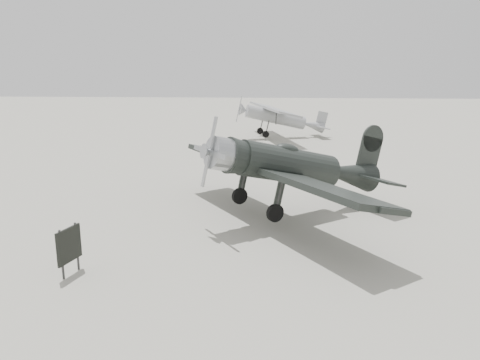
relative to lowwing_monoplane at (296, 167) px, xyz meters
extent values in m
plane|color=gray|center=(-1.12, -3.87, -1.95)|extent=(160.00, 160.00, 0.00)
cylinder|color=black|center=(-0.31, -0.21, 0.07)|extent=(4.18, 3.39, 1.32)
cone|color=black|center=(2.28, 1.51, 0.12)|extent=(2.72, 2.37, 1.22)
cylinder|color=#B0B2B4|center=(-2.71, -1.79, 0.07)|extent=(1.35, 1.44, 1.17)
cone|color=#B0B2B4|center=(-3.18, -2.10, 0.07)|extent=(0.57, 0.62, 0.53)
cube|color=#B0B2B4|center=(-3.12, -2.07, 0.07)|extent=(0.14, 0.17, 2.45)
ellipsoid|color=black|center=(-0.47, -0.31, 0.65)|extent=(1.22, 1.11, 0.43)
cube|color=black|center=(-0.86, -0.57, -0.26)|extent=(7.88, 10.51, 0.21)
cube|color=black|center=(2.91, 1.92, 0.16)|extent=(3.05, 3.87, 0.09)
cube|color=black|center=(3.02, 2.00, 0.96)|extent=(0.99, 0.70, 1.69)
cylinder|color=black|center=(-0.47, -1.84, -1.55)|extent=(0.62, 0.48, 0.64)
cylinder|color=black|center=(-1.88, 0.28, -1.55)|extent=(0.62, 0.48, 0.64)
cylinder|color=#333333|center=(-0.47, -1.84, -0.92)|extent=(0.14, 0.14, 1.32)
cylinder|color=#333333|center=(-1.88, 0.28, -0.92)|extent=(0.14, 0.14, 1.32)
cylinder|color=black|center=(3.10, 2.05, -0.29)|extent=(0.21, 0.18, 0.21)
cylinder|color=gray|center=(-0.83, 21.14, -0.22)|extent=(5.09, 2.27, 1.05)
cone|color=gray|center=(2.42, 21.99, -0.22)|extent=(1.91, 1.36, 0.96)
cone|color=gray|center=(-3.52, 20.44, -0.22)|extent=(0.81, 1.11, 1.00)
cube|color=gray|center=(-3.89, 20.35, -0.22)|extent=(0.08, 0.14, 2.11)
cube|color=gray|center=(-1.20, 21.05, 0.37)|extent=(4.42, 10.66, 0.17)
cube|color=gray|center=(2.88, 22.11, -0.18)|extent=(1.65, 3.37, 0.08)
cube|color=gray|center=(2.98, 22.13, 0.45)|extent=(0.85, 0.29, 1.25)
cylinder|color=black|center=(-1.30, 19.93, -1.68)|extent=(0.55, 0.26, 0.54)
cylinder|color=black|center=(-1.83, 21.97, -1.68)|extent=(0.55, 0.26, 0.54)
cylinder|color=#333333|center=(-1.30, 19.93, -1.13)|extent=(0.11, 0.11, 1.15)
cylinder|color=#333333|center=(-1.83, 21.97, -1.13)|extent=(0.11, 0.11, 1.15)
cylinder|color=black|center=(3.07, 22.15, -0.51)|extent=(0.18, 0.11, 0.17)
cylinder|color=#333333|center=(-6.52, -6.18, -1.24)|extent=(0.08, 0.08, 1.41)
cylinder|color=#333333|center=(-6.36, -5.55, -1.24)|extent=(0.08, 0.08, 1.41)
cube|color=black|center=(-6.44, -5.87, -1.08)|extent=(0.30, 0.96, 0.97)
cube|color=beige|center=(-6.48, -5.86, -1.03)|extent=(0.19, 0.74, 0.19)
camera|label=1|loc=(-0.77, -17.62, 3.67)|focal=35.00mm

